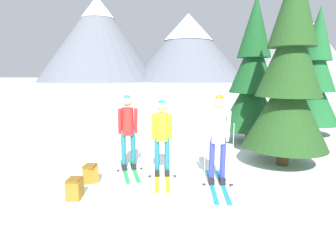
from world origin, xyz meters
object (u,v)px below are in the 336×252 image
pine_tree_far (314,78)px  pine_tree_near (253,78)px  pine_tree_mid (289,75)px  backpack_on_snow_beside (75,188)px  skier_in_white (218,135)px  backpack_on_snow_front (90,174)px  skier_in_red (128,128)px  skier_in_yellow (162,134)px

pine_tree_far → pine_tree_near: bearing=-154.4°
pine_tree_mid → backpack_on_snow_beside: bearing=-154.5°
skier_in_white → backpack_on_snow_front: (-2.61, -0.05, -0.84)m
pine_tree_mid → skier_in_red: bearing=-172.2°
skier_in_red → backpack_on_snow_beside: 1.91m
skier_in_white → pine_tree_near: pine_tree_near is taller
skier_in_red → pine_tree_mid: 3.97m
skier_in_yellow → pine_tree_mid: size_ratio=0.35×
skier_in_red → backpack_on_snow_front: (-0.64, -0.85, -0.82)m
skier_in_yellow → skier_in_white: size_ratio=0.92×
pine_tree_mid → backpack_on_snow_front: size_ratio=12.43×
pine_tree_mid → backpack_on_snow_front: 5.02m
skier_in_red → pine_tree_near: pine_tree_near is taller
skier_in_yellow → pine_tree_far: 6.88m
skier_in_white → pine_tree_mid: pine_tree_mid is taller
skier_in_white → pine_tree_far: (4.00, 4.83, 1.06)m
pine_tree_near → pine_tree_mid: size_ratio=0.97×
skier_in_yellow → backpack_on_snow_beside: (-1.49, -1.22, -0.76)m
skier_in_red → skier_in_yellow: (0.82, -0.38, -0.05)m
backpack_on_snow_beside → pine_tree_near: bearing=46.8°
skier_in_yellow → pine_tree_far: size_ratio=0.37×
skier_in_yellow → skier_in_white: 1.23m
pine_tree_mid → backpack_on_snow_beside: (-4.43, -2.11, -2.00)m
backpack_on_snow_beside → pine_tree_far: bearing=40.3°
skier_in_red → pine_tree_far: pine_tree_far is taller
pine_tree_far → backpack_on_snow_front: bearing=-143.6°
skier_in_red → pine_tree_mid: (3.76, 0.52, 1.19)m
pine_tree_far → backpack_on_snow_beside: bearing=-139.7°
pine_tree_mid → pine_tree_far: size_ratio=1.05×
skier_in_yellow → pine_tree_far: pine_tree_far is taller
skier_in_yellow → skier_in_white: bearing=-20.3°
backpack_on_snow_front → skier_in_white: bearing=1.0°
skier_in_yellow → pine_tree_near: size_ratio=0.37×
skier_in_yellow → pine_tree_mid: 3.31m
skier_in_red → pine_tree_near: 4.64m
pine_tree_mid → pine_tree_far: (2.22, 3.52, -0.10)m
backpack_on_snow_front → pine_tree_near: bearing=41.8°
pine_tree_far → backpack_on_snow_beside: 8.91m
pine_tree_far → backpack_on_snow_front: pine_tree_far is taller
skier_in_red → backpack_on_snow_front: skier_in_red is taller
skier_in_red → pine_tree_far: bearing=34.0°
skier_in_red → backpack_on_snow_beside: bearing=-112.8°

